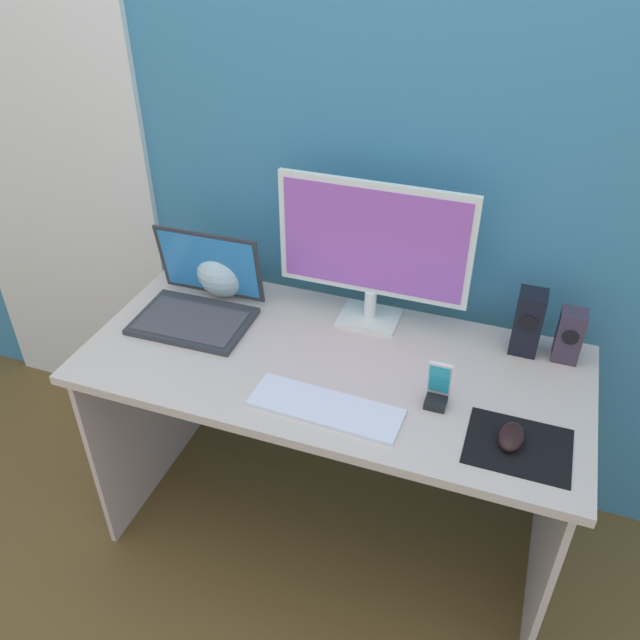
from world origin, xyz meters
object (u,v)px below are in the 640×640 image
object	(u,v)px
speaker_right	(569,336)
fishbowl	(225,269)
keyboard_external	(326,407)
laptop	(199,302)
monitor	(373,247)
phone_in_dock	(438,389)
speaker_near_monitor	(528,322)
mouse	(511,437)

from	to	relation	value
speaker_right	fishbowl	distance (m)	1.06
fishbowl	keyboard_external	distance (m)	0.65
laptop	keyboard_external	distance (m)	0.58
fishbowl	monitor	bearing A→B (deg)	0.90
speaker_right	keyboard_external	distance (m)	0.71
keyboard_external	phone_in_dock	xyz separation A→B (m)	(0.26, 0.12, 0.04)
speaker_near_monitor	laptop	distance (m)	0.97
keyboard_external	fishbowl	bearing A→B (deg)	141.77
mouse	monitor	bearing A→B (deg)	145.45
keyboard_external	mouse	xyz separation A→B (m)	(0.46, 0.04, 0.02)
fishbowl	mouse	distance (m)	1.03
monitor	fishbowl	distance (m)	0.51
speaker_near_monitor	phone_in_dock	distance (m)	0.37
monitor	speaker_right	distance (m)	0.60
phone_in_dock	monitor	bearing A→B (deg)	131.03
monitor	mouse	xyz separation A→B (m)	(0.47, -0.39, -0.23)
monitor	mouse	distance (m)	0.65
fishbowl	keyboard_external	bearing A→B (deg)	-40.55
fishbowl	keyboard_external	world-z (taller)	fishbowl
speaker_right	mouse	size ratio (longest dim) A/B	1.55
monitor	keyboard_external	bearing A→B (deg)	-89.15
monitor	fishbowl	xyz separation A→B (m)	(-0.48, -0.01, -0.17)
fishbowl	mouse	size ratio (longest dim) A/B	1.81
mouse	phone_in_dock	xyz separation A→B (m)	(-0.20, 0.08, 0.03)
speaker_near_monitor	mouse	world-z (taller)	speaker_near_monitor
speaker_near_monitor	fishbowl	size ratio (longest dim) A/B	1.06
speaker_near_monitor	phone_in_dock	size ratio (longest dim) A/B	1.39
keyboard_external	phone_in_dock	distance (m)	0.29
speaker_right	keyboard_external	world-z (taller)	speaker_right
monitor	speaker_near_monitor	distance (m)	0.48
mouse	phone_in_dock	distance (m)	0.21
fishbowl	speaker_right	bearing A→B (deg)	0.51
monitor	laptop	size ratio (longest dim) A/B	1.63
monitor	fishbowl	world-z (taller)	monitor
monitor	speaker_near_monitor	size ratio (longest dim) A/B	2.97
speaker_near_monitor	mouse	distance (m)	0.40
laptop	mouse	size ratio (longest dim) A/B	3.49
monitor	keyboard_external	xyz separation A→B (m)	(0.01, -0.43, -0.25)
speaker_near_monitor	fishbowl	xyz separation A→B (m)	(-0.94, -0.01, -0.01)
speaker_right	fishbowl	xyz separation A→B (m)	(-1.06, -0.01, 0.01)
speaker_right	mouse	distance (m)	0.41
laptop	monitor	bearing A→B (deg)	17.41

